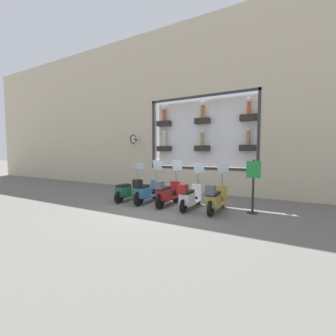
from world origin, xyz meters
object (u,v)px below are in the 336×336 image
object	(u,v)px
scooter_red_2	(167,193)
scooter_teal_3	(146,191)
shop_sign_post	(253,184)
scooter_white_1	(189,196)
scooter_green_4	(128,191)
scooter_olive_0	(215,199)

from	to	relation	value
scooter_red_2	scooter_teal_3	distance (m)	0.94
shop_sign_post	scooter_white_1	bearing A→B (deg)	104.44
scooter_green_4	shop_sign_post	size ratio (longest dim) A/B	1.01
scooter_red_2	scooter_teal_3	size ratio (longest dim) A/B	1.00
scooter_white_1	scooter_red_2	xyz separation A→B (m)	(0.02, 0.94, 0.04)
scooter_green_4	scooter_teal_3	bearing A→B (deg)	-92.98
scooter_olive_0	scooter_green_4	distance (m)	3.74
scooter_white_1	scooter_green_4	world-z (taller)	scooter_white_1
scooter_olive_0	scooter_green_4	xyz separation A→B (m)	(0.06, 3.74, -0.05)
scooter_white_1	scooter_teal_3	xyz separation A→B (m)	(0.02, 1.87, 0.03)
scooter_red_2	shop_sign_post	world-z (taller)	shop_sign_post
scooter_green_4	shop_sign_post	bearing A→B (deg)	-84.60
scooter_green_4	scooter_olive_0	bearing A→B (deg)	-90.89
scooter_white_1	scooter_red_2	world-z (taller)	scooter_red_2
scooter_red_2	shop_sign_post	size ratio (longest dim) A/B	1.02
scooter_teal_3	scooter_olive_0	bearing A→B (deg)	-90.20
scooter_olive_0	scooter_white_1	xyz separation A→B (m)	(-0.01, 0.94, -0.02)
scooter_teal_3	shop_sign_post	size ratio (longest dim) A/B	1.02
scooter_olive_0	scooter_red_2	size ratio (longest dim) A/B	0.99
scooter_olive_0	scooter_white_1	bearing A→B (deg)	90.52
scooter_white_1	scooter_teal_3	size ratio (longest dim) A/B	0.99
scooter_red_2	scooter_green_4	distance (m)	1.87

